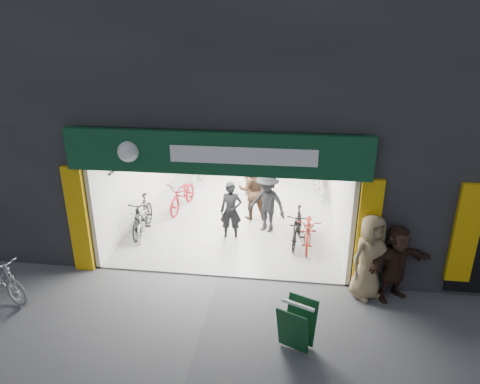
% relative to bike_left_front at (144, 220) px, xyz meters
% --- Properties ---
extents(ground, '(60.00, 60.00, 0.00)m').
position_rel_bike_left_front_xyz_m(ground, '(2.45, -1.89, -0.43)').
color(ground, '#56565B').
rests_on(ground, ground).
extents(building, '(17.00, 10.27, 8.00)m').
position_rel_bike_left_front_xyz_m(building, '(3.35, 3.10, 3.88)').
color(building, '#232326').
rests_on(building, ground).
extents(bike_left_front, '(0.85, 1.72, 0.86)m').
position_rel_bike_left_front_xyz_m(bike_left_front, '(0.00, 0.00, 0.00)').
color(bike_left_front, '#ABAAAF').
rests_on(bike_left_front, ground).
extents(bike_left_midfront, '(0.58, 1.82, 1.08)m').
position_rel_bike_left_front_xyz_m(bike_left_midfront, '(-0.05, 0.08, 0.11)').
color(bike_left_midfront, black).
rests_on(bike_left_midfront, ground).
extents(bike_left_midback, '(0.90, 1.98, 1.00)m').
position_rel_bike_left_front_xyz_m(bike_left_midback, '(0.65, 1.84, 0.07)').
color(bike_left_midback, maroon).
rests_on(bike_left_midback, ground).
extents(bike_left_back, '(0.75, 1.80, 1.05)m').
position_rel_bike_left_front_xyz_m(bike_left_back, '(0.65, 4.07, 0.09)').
color(bike_left_back, '#B5B6BA').
rests_on(bike_left_back, ground).
extents(bike_right_front, '(0.67, 1.69, 0.99)m').
position_rel_bike_left_front_xyz_m(bike_right_front, '(4.25, 0.02, 0.06)').
color(bike_right_front, black).
rests_on(bike_right_front, ground).
extents(bike_right_mid, '(0.71, 1.77, 0.91)m').
position_rel_bike_left_front_xyz_m(bike_right_mid, '(4.55, -0.07, 0.02)').
color(bike_right_mid, maroon).
rests_on(bike_right_mid, ground).
extents(bike_right_back, '(0.72, 1.70, 0.99)m').
position_rel_bike_left_front_xyz_m(bike_right_back, '(4.95, 3.40, 0.06)').
color(bike_right_back, silver).
rests_on(bike_right_back, ground).
extents(customer_a, '(0.62, 0.43, 1.63)m').
position_rel_bike_left_front_xyz_m(customer_a, '(2.45, 0.10, 0.38)').
color(customer_a, black).
rests_on(customer_a, ground).
extents(customer_b, '(0.97, 0.79, 1.87)m').
position_rel_bike_left_front_xyz_m(customer_b, '(2.92, 1.43, 0.50)').
color(customer_b, '#3D291C').
rests_on(customer_b, ground).
extents(customer_c, '(1.31, 1.09, 1.76)m').
position_rel_bike_left_front_xyz_m(customer_c, '(3.39, 0.60, 0.45)').
color(customer_c, black).
rests_on(customer_c, ground).
extents(customer_d, '(1.01, 0.53, 1.64)m').
position_rel_bike_left_front_xyz_m(customer_d, '(2.66, 3.24, 0.39)').
color(customer_d, '#8B7450').
rests_on(customer_d, ground).
extents(pedestrian_near, '(1.11, 1.03, 1.90)m').
position_rel_bike_left_front_xyz_m(pedestrian_near, '(5.75, -2.19, 0.52)').
color(pedestrian_near, '#907A54').
rests_on(pedestrian_near, ground).
extents(pedestrian_far, '(1.62, 1.25, 1.71)m').
position_rel_bike_left_front_xyz_m(pedestrian_far, '(6.29, -2.19, 0.42)').
color(pedestrian_far, '#342017').
rests_on(pedestrian_far, ground).
extents(sandwich_board, '(0.77, 0.78, 0.90)m').
position_rel_bike_left_front_xyz_m(sandwich_board, '(4.26, -3.99, 0.06)').
color(sandwich_board, '#0E391C').
rests_on(sandwich_board, ground).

